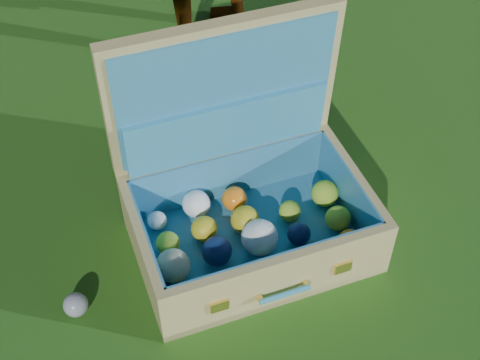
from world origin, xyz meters
name	(u,v)px	position (x,y,z in m)	size (l,w,h in m)	color
ground	(230,268)	(0.00, 0.00, 0.00)	(60.00, 60.00, 0.00)	#215114
stray_ball	(76,305)	(-0.43, 0.02, 0.03)	(0.07, 0.07, 0.07)	#468CB7
suitcase	(242,188)	(0.09, 0.12, 0.18)	(0.68, 0.52, 0.64)	tan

